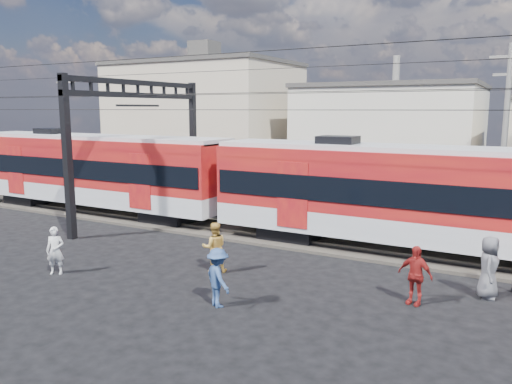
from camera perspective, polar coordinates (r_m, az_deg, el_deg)
ground at (r=14.24m, az=-3.58°, el=-13.45°), size 120.00×120.00×0.00m
track_bed at (r=21.05m, az=8.18°, el=-5.71°), size 70.00×3.40×0.12m
rail_near at (r=20.34m, az=7.44°, el=-5.88°), size 70.00×0.12×0.12m
rail_far at (r=21.70m, az=8.88°, el=-4.94°), size 70.00×0.12×0.12m
commuter_train at (r=19.60m, az=18.64°, el=-0.24°), size 50.30×3.08×4.17m
catenary at (r=24.69m, az=-10.87°, el=8.38°), size 70.00×9.30×7.52m
building_west at (r=42.52m, az=-5.79°, el=8.25°), size 14.28×10.20×9.30m
building_midwest at (r=39.17m, az=15.42°, el=6.39°), size 12.24×12.24×7.30m
utility_pole_mid at (r=26.10m, az=26.57°, el=6.28°), size 1.80×0.24×8.50m
utility_pole_west at (r=38.38m, az=-20.65°, el=7.00°), size 1.80×0.24×8.00m
pedestrian_a at (r=18.27m, az=-21.96°, el=-6.23°), size 0.71×0.64×1.63m
pedestrian_b at (r=17.20m, az=-4.78°, el=-6.32°), size 1.07×1.03×1.74m
pedestrian_c at (r=14.29m, az=-4.37°, el=-9.73°), size 1.26×1.11×1.70m
pedestrian_d at (r=15.10m, az=17.72°, el=-9.03°), size 1.08×0.63×1.73m
pedestrian_e at (r=16.34m, az=25.06°, el=-7.82°), size 0.61×0.92×1.87m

